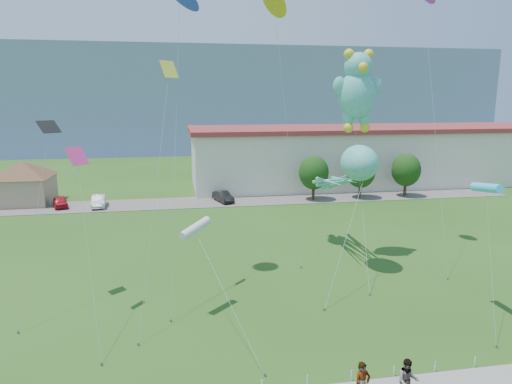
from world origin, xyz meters
TOP-DOWN VIEW (x-y plane):
  - ground at (0.00, 0.00)m, footprint 160.00×160.00m
  - parking_strip at (0.00, 35.00)m, footprint 70.00×6.00m
  - hill_ridge at (0.00, 120.00)m, footprint 160.00×50.00m
  - pavilion at (-24.00, 38.00)m, footprint 9.20×9.20m
  - warehouse at (26.00, 44.00)m, footprint 61.00×15.00m
  - rope_fence at (0.00, -1.30)m, footprint 26.05×0.05m
  - tree_near at (10.00, 34.00)m, footprint 3.60×3.60m
  - tree_mid at (16.00, 34.00)m, footprint 3.60×3.60m
  - tree_far at (22.00, 34.00)m, footprint 3.60×3.60m
  - pedestrian_right at (2.64, -3.11)m, footprint 1.03×0.89m
  - parked_car_red at (-19.42, 35.16)m, footprint 2.46×3.88m
  - parked_car_silver at (-15.16, 34.63)m, footprint 1.80×4.18m
  - parked_car_black at (-0.94, 34.71)m, footprint 2.45×4.08m
  - octopus_kite at (6.30, 13.08)m, footprint 5.64×13.65m
  - teddy_bear_kite at (7.05, 14.27)m, footprint 3.76×8.67m
  - small_kite_blue at (-5.73, 12.36)m, footprint 2.12×7.72m
  - small_kite_cyan at (10.39, 3.58)m, footprint 1.55×4.77m
  - small_kite_pink at (-11.42, 7.19)m, footprint 2.28×6.73m
  - small_kite_yellow at (-6.74, 9.26)m, footprint 2.67×7.54m
  - small_kite_white at (-5.30, 6.68)m, footprint 2.95×8.24m
  - small_kite_black at (-13.65, 9.67)m, footprint 1.98×5.24m
  - small_kite_orange at (1.49, 17.43)m, footprint 1.94×6.11m

SIDE VIEW (x-z plane):
  - ground at x=0.00m, z-range 0.00..0.00m
  - parking_strip at x=0.00m, z-range 0.00..0.06m
  - rope_fence at x=0.00m, z-range 0.00..0.50m
  - parked_car_red at x=-19.42m, z-range 0.06..1.29m
  - parked_car_black at x=-0.94m, z-range 0.06..1.33m
  - parked_car_silver at x=-15.16m, z-range 0.06..1.40m
  - pedestrian_right at x=2.64m, z-range 0.10..1.94m
  - pavilion at x=-24.00m, z-range 0.52..5.52m
  - tree_near at x=10.00m, z-range 0.65..6.12m
  - tree_mid at x=16.00m, z-range 0.65..6.12m
  - tree_far at x=22.00m, z-range 0.65..6.12m
  - warehouse at x=26.00m, z-range 0.02..8.22m
  - small_kite_white at x=-5.30m, z-range 2.24..7.68m
  - octopus_kite at x=6.30m, z-range 2.36..11.39m
  - small_kite_cyan at x=10.39m, z-range 3.42..11.25m
  - small_kite_pink at x=-11.42m, z-range 3.36..12.88m
  - small_kite_black at x=-13.65m, z-range 3.91..14.91m
  - small_kite_yellow at x=-6.74m, z-range 4.94..19.24m
  - hill_ridge at x=0.00m, z-range 0.00..25.00m
  - teddy_bear_kite at x=7.05m, z-range 5.02..20.71m
  - small_kite_blue at x=-5.73m, z-range 8.53..27.91m
  - small_kite_orange at x=1.49m, z-range 8.82..28.82m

